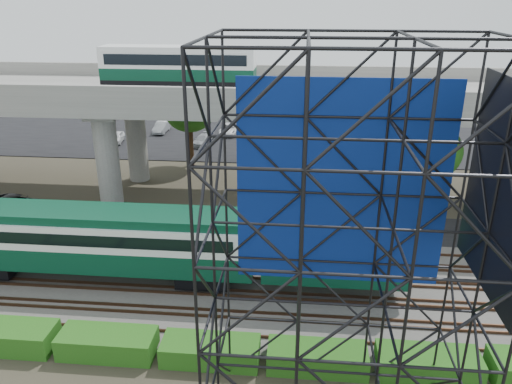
# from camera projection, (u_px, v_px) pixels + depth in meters

# --- Properties ---
(ground) EXTENTS (140.00, 140.00, 0.00)m
(ground) POSITION_uv_depth(u_px,v_px,m) (207.00, 306.00, 27.74)
(ground) COLOR #474233
(ground) RESTS_ON ground
(ballast_bed) EXTENTS (90.00, 12.00, 0.20)m
(ballast_bed) POSITION_uv_depth(u_px,v_px,m) (213.00, 285.00, 29.55)
(ballast_bed) COLOR slate
(ballast_bed) RESTS_ON ground
(service_road) EXTENTS (90.00, 5.00, 0.08)m
(service_road) POSITION_uv_depth(u_px,v_px,m) (233.00, 224.00, 37.43)
(service_road) COLOR black
(service_road) RESTS_ON ground
(parking_lot) EXTENTS (90.00, 18.00, 0.08)m
(parking_lot) POSITION_uv_depth(u_px,v_px,m) (260.00, 139.00, 59.16)
(parking_lot) COLOR black
(parking_lot) RESTS_ON ground
(harbor_water) EXTENTS (140.00, 40.00, 0.03)m
(harbor_water) POSITION_uv_depth(u_px,v_px,m) (272.00, 102.00, 79.50)
(harbor_water) COLOR slate
(harbor_water) RESTS_ON ground
(rail_tracks) EXTENTS (90.00, 9.52, 0.16)m
(rail_tracks) POSITION_uv_depth(u_px,v_px,m) (213.00, 282.00, 29.48)
(rail_tracks) COLOR #472D1E
(rail_tracks) RESTS_ON ballast_bed
(commuter_train) EXTENTS (29.30, 3.06, 4.30)m
(commuter_train) POSITION_uv_depth(u_px,v_px,m) (128.00, 240.00, 28.95)
(commuter_train) COLOR black
(commuter_train) RESTS_ON rail_tracks
(overpass) EXTENTS (80.00, 12.00, 12.40)m
(overpass) POSITION_uv_depth(u_px,v_px,m) (236.00, 101.00, 39.51)
(overpass) COLOR #9E9B93
(overpass) RESTS_ON ground
(scaffold_tower) EXTENTS (9.36, 6.36, 15.00)m
(scaffold_tower) POSITION_uv_depth(u_px,v_px,m) (344.00, 268.00, 17.02)
(scaffold_tower) COLOR black
(scaffold_tower) RESTS_ON ground
(hedge_strip) EXTENTS (34.60, 1.80, 1.20)m
(hedge_strip) POSITION_uv_depth(u_px,v_px,m) (211.00, 350.00, 23.47)
(hedge_strip) COLOR #1B5012
(hedge_strip) RESTS_ON ground
(trees) EXTENTS (40.94, 16.94, 7.69)m
(trees) POSITION_uv_depth(u_px,v_px,m) (185.00, 132.00, 41.02)
(trees) COLOR #382314
(trees) RESTS_ON ground
(suv) EXTENTS (5.18, 3.05, 1.35)m
(suv) POSITION_uv_depth(u_px,v_px,m) (17.00, 204.00, 39.18)
(suv) COLOR black
(suv) RESTS_ON service_road
(parked_cars) EXTENTS (33.46, 9.52, 1.28)m
(parked_cars) POSITION_uv_depth(u_px,v_px,m) (260.00, 135.00, 58.56)
(parked_cars) COLOR white
(parked_cars) RESTS_ON parking_lot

